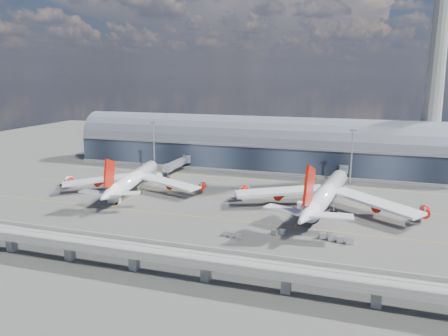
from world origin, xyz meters
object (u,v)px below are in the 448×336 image
(service_truck_3, at_px, (309,212))
(cargo_train_2, at_px, (278,232))
(floodlight_mast_right, at_px, (352,155))
(floodlight_mast_left, at_px, (154,145))
(service_truck_1, at_px, (114,200))
(airliner_right, at_px, (326,195))
(service_truck_4, at_px, (241,195))
(service_truck_5, at_px, (159,177))
(control_tower, at_px, (436,70))
(service_truck_2, at_px, (310,207))
(cargo_train_0, at_px, (232,235))
(service_truck_0, at_px, (69,182))
(airliner_left, at_px, (133,179))
(cargo_train_1, at_px, (336,238))

(service_truck_3, relative_size, cargo_train_2, 1.23)
(floodlight_mast_right, distance_m, cargo_train_2, 76.87)
(floodlight_mast_left, distance_m, service_truck_1, 62.54)
(airliner_right, height_order, service_truck_4, airliner_right)
(service_truck_1, relative_size, service_truck_5, 0.79)
(floodlight_mast_left, bearing_deg, service_truck_4, -33.41)
(cargo_train_2, bearing_deg, control_tower, -2.52)
(service_truck_4, bearing_deg, floodlight_mast_right, 39.12)
(service_truck_2, relative_size, cargo_train_0, 1.37)
(service_truck_0, relative_size, service_truck_2, 0.89)
(airliner_left, bearing_deg, service_truck_4, -4.55)
(airliner_left, distance_m, service_truck_5, 23.76)
(service_truck_4, bearing_deg, service_truck_1, -159.05)
(service_truck_2, height_order, cargo_train_1, service_truck_2)
(service_truck_3, bearing_deg, airliner_right, 90.15)
(floodlight_mast_right, distance_m, service_truck_1, 106.54)
(service_truck_3, bearing_deg, service_truck_1, -137.67)
(service_truck_3, bearing_deg, cargo_train_2, -71.67)
(service_truck_0, distance_m, service_truck_4, 81.35)
(floodlight_mast_left, height_order, service_truck_0, floodlight_mast_left)
(airliner_left, bearing_deg, floodlight_mast_right, 15.97)
(service_truck_2, bearing_deg, airliner_right, -65.27)
(service_truck_3, xyz_separation_m, service_truck_5, (-75.25, 31.07, 0.13))
(floodlight_mast_left, distance_m, service_truck_5, 26.49)
(control_tower, bearing_deg, service_truck_4, -138.87)
(airliner_right, distance_m, service_truck_4, 34.85)
(service_truck_0, height_order, cargo_train_0, service_truck_0)
(control_tower, relative_size, cargo_train_0, 15.33)
(service_truck_2, bearing_deg, floodlight_mast_left, 63.38)
(service_truck_0, relative_size, cargo_train_1, 0.76)
(airliner_right, bearing_deg, cargo_train_0, -118.59)
(service_truck_0, bearing_deg, cargo_train_2, -48.71)
(airliner_right, height_order, service_truck_2, airliner_right)
(airliner_left, xyz_separation_m, cargo_train_2, (69.18, -30.05, -4.94))
(control_tower, height_order, service_truck_0, control_tower)
(airliner_left, relative_size, cargo_train_0, 9.82)
(service_truck_5, xyz_separation_m, cargo_train_1, (86.23, -53.64, -0.62))
(airliner_left, distance_m, service_truck_1, 17.27)
(service_truck_3, bearing_deg, service_truck_5, -166.93)
(cargo_train_1, bearing_deg, service_truck_0, 60.55)
(service_truck_0, bearing_deg, floodlight_mast_right, -12.92)
(floodlight_mast_left, xyz_separation_m, airliner_right, (92.79, -44.03, -7.50))
(control_tower, distance_m, service_truck_0, 179.35)
(cargo_train_0, bearing_deg, airliner_left, 43.00)
(cargo_train_0, bearing_deg, floodlight_mast_left, 26.52)
(floodlight_mast_left, xyz_separation_m, service_truck_0, (-22.66, -41.40, -11.92))
(cargo_train_2, bearing_deg, service_truck_5, 77.55)
(cargo_train_2, bearing_deg, service_truck_4, 58.29)
(control_tower, height_order, cargo_train_0, control_tower)
(floodlight_mast_left, bearing_deg, cargo_train_1, -36.67)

